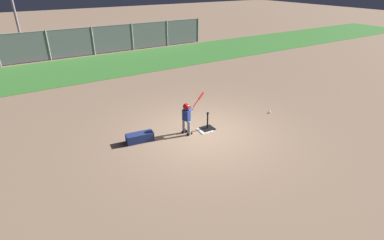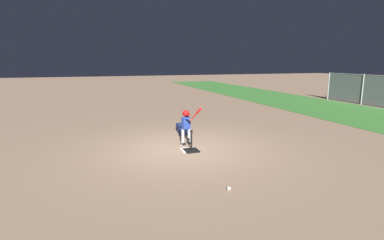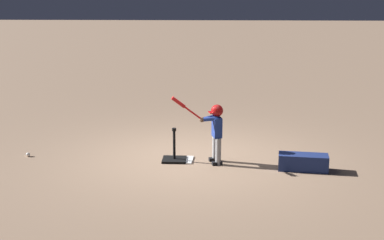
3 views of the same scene
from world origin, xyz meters
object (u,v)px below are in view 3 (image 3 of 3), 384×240
Objects in this scene: batter_child at (215,126)px; batting_tee at (174,156)px; baseball at (28,155)px; equipment_bag at (303,162)px.

batting_tee is at bearing -7.60° from batter_child.
baseball is 0.09× the size of equipment_bag.
batter_child reaches higher than equipment_bag.
batter_child is at bearing 176.04° from baseball.
batting_tee is 0.73× the size of equipment_bag.
baseball is 5.02m from equipment_bag.
batting_tee reaches higher than baseball.
batting_tee is 2.29m from equipment_bag.
batter_child is 16.83× the size of baseball.
batter_child is 1.48× the size of equipment_bag.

